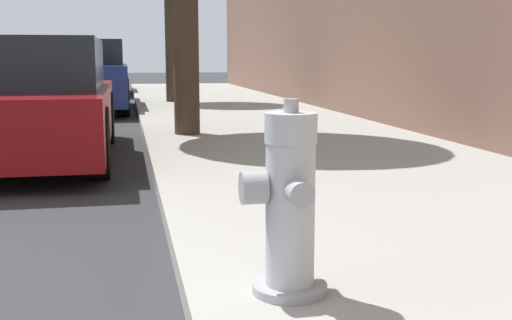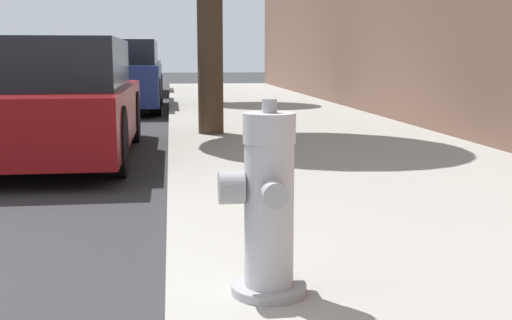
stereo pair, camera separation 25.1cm
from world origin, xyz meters
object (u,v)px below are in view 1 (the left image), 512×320
object	(u,v)px
parked_car_near	(18,102)
parked_car_mid	(79,77)
parked_car_far	(89,68)
fire_hydrant	(288,206)

from	to	relation	value
parked_car_near	parked_car_mid	xyz separation A→B (m)	(0.19, 6.03, 0.06)
parked_car_near	parked_car_mid	bearing A→B (deg)	88.17
parked_car_far	fire_hydrant	bearing A→B (deg)	-84.45
fire_hydrant	parked_car_mid	distance (m)	10.51
parked_car_mid	parked_car_far	bearing A→B (deg)	91.02
parked_car_near	parked_car_far	bearing A→B (deg)	89.56
fire_hydrant	parked_car_near	world-z (taller)	parked_car_near
parked_car_mid	parked_car_far	size ratio (longest dim) A/B	0.97
fire_hydrant	parked_car_mid	xyz separation A→B (m)	(-1.47, 10.41, 0.19)
fire_hydrant	parked_car_far	size ratio (longest dim) A/B	0.18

